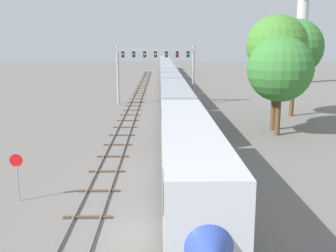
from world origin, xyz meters
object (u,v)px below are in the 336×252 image
at_px(passenger_train, 168,76).
at_px(stop_sign, 17,171).
at_px(trackside_tree_mid, 280,69).
at_px(trackside_tree_right, 277,46).
at_px(signal_gantry, 156,61).
at_px(trackside_tree_left, 295,48).

height_order(passenger_train, stop_sign, passenger_train).
height_order(stop_sign, trackside_tree_mid, trackside_tree_mid).
bearing_deg(trackside_tree_right, stop_sign, -135.89).
xyz_separation_m(signal_gantry, trackside_tree_right, (12.84, -19.40, 2.38)).
relative_size(trackside_tree_left, trackside_tree_right, 1.01).
xyz_separation_m(passenger_train, signal_gantry, (-2.25, -22.81, 3.96)).
bearing_deg(passenger_train, trackside_tree_left, -65.39).
distance_m(signal_gantry, trackside_tree_left, 20.75).
height_order(stop_sign, trackside_tree_right, trackside_tree_right).
xyz_separation_m(trackside_tree_left, trackside_tree_right, (-4.78, -8.65, 0.25)).
xyz_separation_m(passenger_train, trackside_tree_mid, (10.34, -44.73, 4.09)).
bearing_deg(trackside_tree_right, signal_gantry, 123.50).
relative_size(passenger_train, signal_gantry, 12.06).
xyz_separation_m(stop_sign, trackside_tree_mid, (20.34, 17.43, 4.83)).
distance_m(stop_sign, trackside_tree_mid, 27.22).
relative_size(signal_gantry, trackside_tree_mid, 1.21).
distance_m(stop_sign, trackside_tree_right, 29.54).
distance_m(trackside_tree_left, trackside_tree_right, 9.89).
relative_size(stop_sign, trackside_tree_mid, 0.29).
xyz_separation_m(passenger_train, stop_sign, (-10.00, -62.17, -0.74)).
bearing_deg(passenger_train, stop_sign, -99.14).
relative_size(signal_gantry, stop_sign, 4.20).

